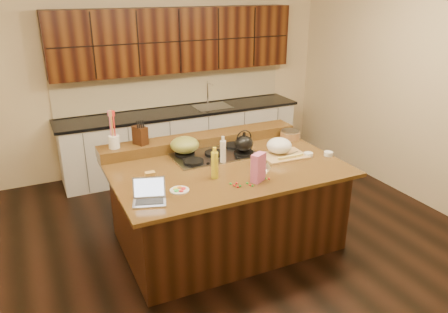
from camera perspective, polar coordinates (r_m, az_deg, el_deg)
name	(u,v)px	position (r m, az deg, el deg)	size (l,w,h in m)	color
room	(226,126)	(4.46, 0.27, 3.97)	(5.52, 5.02, 2.72)	black
island	(226,203)	(4.80, 0.26, -6.15)	(2.40, 1.60, 0.92)	black
back_ledge	(201,140)	(5.19, -3.06, 2.18)	(2.40, 0.30, 0.12)	black
cooktop	(214,154)	(4.86, -1.26, 0.27)	(0.92, 0.52, 0.05)	gray
back_counter	(181,107)	(6.65, -5.69, 6.51)	(3.70, 0.66, 2.40)	silver
kettle	(244,144)	(4.83, 2.62, 1.68)	(0.21, 0.21, 0.19)	black
green_bowl	(185,145)	(4.82, -5.16, 1.53)	(0.32, 0.32, 0.18)	olive
laptop	(149,195)	(3.90, -9.73, -5.02)	(0.34, 0.30, 0.20)	#B7B7BC
oil_bottle	(215,165)	(4.26, -1.22, -1.15)	(0.07, 0.07, 0.27)	gold
vinegar_bottle	(223,152)	(4.62, -0.14, 0.58)	(0.06, 0.06, 0.25)	silver
wooden_tray	(280,148)	(4.89, 7.36, 1.13)	(0.50, 0.40, 0.20)	tan
ramekin_a	(308,155)	(4.92, 10.97, 0.24)	(0.10, 0.10, 0.04)	white
ramekin_b	(328,154)	(4.99, 13.47, 0.35)	(0.10, 0.10, 0.04)	white
ramekin_c	(295,136)	(5.48, 9.28, 2.60)	(0.10, 0.10, 0.04)	white
strainer_bowl	(290,135)	(5.45, 8.61, 2.77)	(0.24, 0.24, 0.09)	#996B3F
kitchen_timer	(267,165)	(4.55, 5.68, -1.10)	(0.08, 0.08, 0.07)	silver
pink_bag	(258,168)	(4.20, 4.50, -1.44)	(0.15, 0.08, 0.28)	#BE5989
candy_plate	(180,190)	(4.07, -5.83, -4.41)	(0.18, 0.18, 0.01)	white
package_box	(150,178)	(4.21, -9.60, -2.82)	(0.09, 0.06, 0.13)	#B98E41
utensil_crock	(114,142)	(4.88, -14.17, 1.88)	(0.12, 0.12, 0.14)	white
knife_block	(140,135)	(4.92, -10.90, 2.73)	(0.10, 0.17, 0.20)	black
gumdrop_0	(238,187)	(4.10, 1.80, -3.98)	(0.02, 0.02, 0.02)	red
gumdrop_1	(240,186)	(4.12, 2.12, -3.86)	(0.02, 0.02, 0.02)	#198C26
gumdrop_2	(234,185)	(4.13, 1.35, -3.78)	(0.02, 0.02, 0.02)	red
gumdrop_3	(247,183)	(4.18, 3.05, -3.49)	(0.02, 0.02, 0.02)	#198C26
gumdrop_4	(269,179)	(4.29, 5.90, -2.91)	(0.02, 0.02, 0.02)	red
gumdrop_5	(252,186)	(4.13, 3.73, -3.83)	(0.02, 0.02, 0.02)	#198C26
gumdrop_6	(250,185)	(4.15, 3.47, -3.74)	(0.02, 0.02, 0.02)	red
gumdrop_7	(265,178)	(4.30, 5.42, -2.86)	(0.02, 0.02, 0.02)	#198C26
gumdrop_8	(236,183)	(4.18, 1.64, -3.50)	(0.02, 0.02, 0.02)	red
gumdrop_9	(251,178)	(4.30, 3.61, -2.77)	(0.02, 0.02, 0.02)	#198C26
gumdrop_10	(254,179)	(4.28, 3.90, -2.91)	(0.02, 0.02, 0.02)	red
gumdrop_11	(231,184)	(4.17, 0.86, -3.57)	(0.02, 0.02, 0.02)	#198C26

